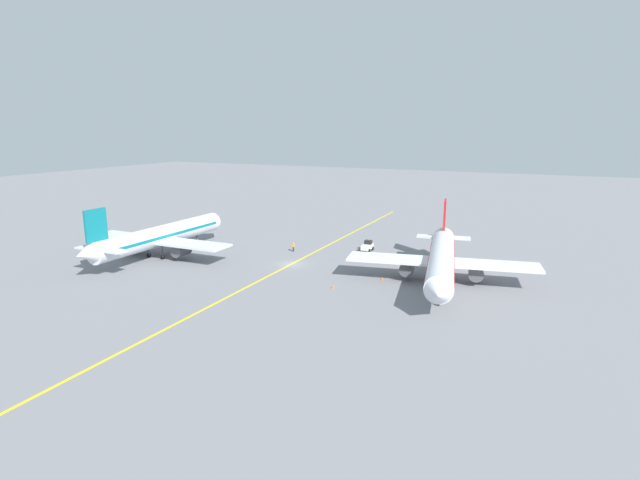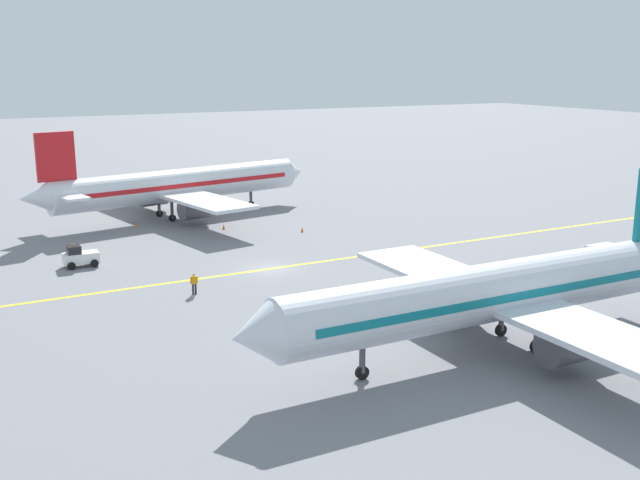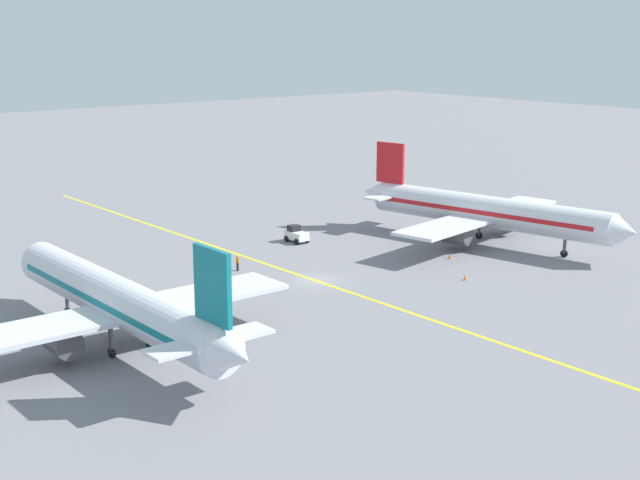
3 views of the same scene
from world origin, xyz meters
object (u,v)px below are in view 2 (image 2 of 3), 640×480
Objects in this scene: ground_crew_worker at (194,283)px; traffic_cone_near_nose at (224,227)px; airplane_at_gate at (177,186)px; airplane_adjacent_stand at (502,292)px; baggage_tug_white at (80,257)px; traffic_cone_mid_apron at (135,226)px; traffic_cone_by_wingtip at (302,229)px.

ground_crew_worker reaches higher than traffic_cone_near_nose.
airplane_adjacent_stand is (48.71, 5.69, 0.00)m from airplane_at_gate.
traffic_cone_near_nose is at bearing 153.91° from ground_crew_worker.
ground_crew_worker is (12.37, 6.33, 0.01)m from baggage_tug_white.
ground_crew_worker is at bearing -14.82° from airplane_at_gate.
airplane_at_gate is 64.34× the size of traffic_cone_mid_apron.
traffic_cone_by_wingtip is at bearing 53.14° from traffic_cone_near_nose.
airplane_adjacent_stand is at bearing 6.66° from airplane_at_gate.
traffic_cone_by_wingtip is at bearing 34.88° from airplane_at_gate.
traffic_cone_by_wingtip is (10.13, 15.14, 0.00)m from traffic_cone_mid_apron.
airplane_at_gate is at bearing -163.27° from traffic_cone_near_nose.
traffic_cone_mid_apron is (-13.38, 8.22, -0.63)m from baggage_tug_white.
traffic_cone_near_nose is at bearing 58.97° from traffic_cone_mid_apron.
baggage_tug_white is 18.52m from traffic_cone_near_nose.
traffic_cone_mid_apron is (-4.98, -8.27, 0.00)m from traffic_cone_near_nose.
airplane_at_gate and airplane_adjacent_stand have the same top height.
ground_crew_worker reaches higher than traffic_cone_mid_apron.
airplane_adjacent_stand is 35.64m from traffic_cone_by_wingtip.
baggage_tug_white is 13.89m from ground_crew_worker.
baggage_tug_white is 5.46× the size of traffic_cone_near_nose.
ground_crew_worker is 3.05× the size of traffic_cone_mid_apron.
traffic_cone_near_nose is at bearing 116.99° from baggage_tug_white.
traffic_cone_near_nose and traffic_cone_by_wingtip have the same top height.
traffic_cone_mid_apron is 18.22m from traffic_cone_by_wingtip.
airplane_at_gate is 49.04m from airplane_adjacent_stand.
airplane_at_gate is at bearing 119.65° from traffic_cone_mid_apron.
airplane_adjacent_stand is 46.96m from traffic_cone_mid_apron.
ground_crew_worker is 3.05× the size of traffic_cone_near_nose.
ground_crew_worker is at bearing -145.80° from airplane_adjacent_stand.
traffic_cone_mid_apron is at bearing 175.79° from ground_crew_worker.
traffic_cone_near_nose is 1.00× the size of traffic_cone_mid_apron.
airplane_adjacent_stand reaches higher than traffic_cone_near_nose.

